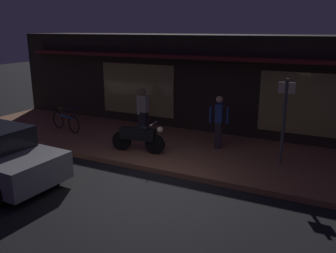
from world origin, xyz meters
name	(u,v)px	position (x,y,z in m)	size (l,w,h in m)	color
ground_plane	(143,189)	(0.00, 0.00, 0.00)	(60.00, 60.00, 0.00)	black
sidewalk_slab	(192,151)	(0.00, 3.00, 0.07)	(18.00, 4.00, 0.15)	brown
storefront_building	(227,82)	(0.00, 6.39, 1.80)	(18.00, 3.30, 3.60)	black
motorcycle	(139,137)	(-1.31, 1.95, 0.65)	(1.70, 0.57, 0.97)	black
bicycle_parked	(66,121)	(-4.97, 2.77, 0.51)	(1.62, 0.52, 0.91)	black
person_photographer	(143,111)	(-2.12, 3.58, 1.03)	(0.40, 0.62, 1.67)	#28232D
person_bystander	(219,121)	(0.71, 3.46, 1.03)	(0.61, 0.42, 1.67)	#28232D
sign_post	(284,117)	(2.75, 2.91, 1.51)	(0.44, 0.09, 2.40)	#47474C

